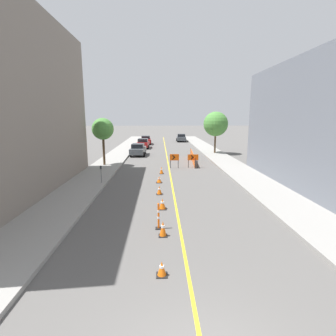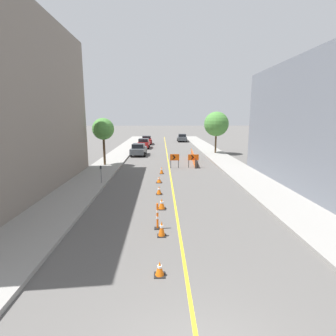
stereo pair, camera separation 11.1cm
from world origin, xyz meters
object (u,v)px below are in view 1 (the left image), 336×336
object	(u,v)px
parking_meter_near_curb	(101,171)
arrow_barricade_secondary	(193,158)
delineator_post_front	(159,218)
parked_car_curb_mid	(143,143)
traffic_cone_third	(162,204)
street_tree_left_near	(103,129)
traffic_cone_fourth	(159,190)
arrow_barricade_primary	(174,158)
traffic_cone_fifth	(159,180)
parked_car_opposite_side	(181,138)
traffic_cone_nearest	(162,269)
traffic_cone_farthest	(161,170)
street_tree_right_near	(216,124)
traffic_cone_second	(163,229)
parked_car_curb_near	(138,150)
parked_car_curb_far	(146,140)

from	to	relation	value
parking_meter_near_curb	arrow_barricade_secondary	bearing A→B (deg)	40.84
delineator_post_front	parked_car_curb_mid	world-z (taller)	parked_car_curb_mid
traffic_cone_third	street_tree_left_near	bearing A→B (deg)	114.37
traffic_cone_fourth	arrow_barricade_primary	size ratio (longest dim) A/B	0.41
traffic_cone_fifth	parked_car_opposite_side	bearing A→B (deg)	82.54
traffic_cone_nearest	traffic_cone_farthest	distance (m)	15.57
traffic_cone_third	delineator_post_front	bearing A→B (deg)	-94.37
traffic_cone_fourth	traffic_cone_fifth	bearing A→B (deg)	90.42
traffic_cone_third	traffic_cone_nearest	bearing A→B (deg)	-90.76
traffic_cone_fourth	street_tree_right_near	bearing A→B (deg)	68.02
traffic_cone_second	parked_car_curb_near	bearing A→B (deg)	97.10
parked_car_opposite_side	traffic_cone_fifth	bearing A→B (deg)	-95.19
traffic_cone_fourth	arrow_barricade_secondary	bearing A→B (deg)	69.81
traffic_cone_second	parked_car_opposite_side	xyz separation A→B (m)	(4.35, 44.02, 0.45)
traffic_cone_nearest	traffic_cone_fourth	world-z (taller)	traffic_cone_fourth
traffic_cone_nearest	street_tree_left_near	xyz separation A→B (m)	(-5.84, 19.37, 3.60)
street_tree_left_near	parked_car_curb_far	bearing A→B (deg)	81.93
delineator_post_front	parked_car_curb_near	size ratio (longest dim) A/B	0.28
traffic_cone_farthest	arrow_barricade_primary	size ratio (longest dim) A/B	0.46
traffic_cone_nearest	street_tree_right_near	distance (m)	29.40
traffic_cone_third	delineator_post_front	xyz separation A→B (m)	(-0.20, -2.63, 0.24)
traffic_cone_fourth	parked_car_opposite_side	size ratio (longest dim) A/B	0.13
delineator_post_front	parked_car_curb_mid	xyz separation A→B (m)	(-2.68, 31.72, 0.26)
delineator_post_front	parked_car_curb_near	distance (m)	23.66
arrow_barricade_secondary	traffic_cone_fourth	bearing A→B (deg)	-110.89
parked_car_curb_mid	street_tree_right_near	size ratio (longest dim) A/B	0.78
traffic_cone_second	parking_meter_near_curb	xyz separation A→B (m)	(-4.55, 8.77, 0.78)
arrow_barricade_primary	traffic_cone_nearest	bearing A→B (deg)	-95.07
arrow_barricade_primary	traffic_cone_farthest	bearing A→B (deg)	-116.93
traffic_cone_second	parked_car_curb_near	xyz separation A→B (m)	(-3.02, 24.26, 0.45)
parked_car_curb_mid	parked_car_curb_far	size ratio (longest dim) A/B	1.00
traffic_cone_fifth	parked_car_curb_mid	size ratio (longest dim) A/B	0.12
parking_meter_near_curb	street_tree_right_near	xyz separation A→B (m)	(12.06, 16.48, 3.00)
delineator_post_front	parked_car_opposite_side	xyz separation A→B (m)	(4.54, 43.25, 0.26)
traffic_cone_fifth	traffic_cone_farthest	distance (m)	3.28
traffic_cone_farthest	parked_car_curb_far	bearing A→B (deg)	96.06
traffic_cone_nearest	arrow_barricade_secondary	world-z (taller)	arrow_barricade_secondary
traffic_cone_third	street_tree_left_near	size ratio (longest dim) A/B	0.13
delineator_post_front	parked_car_curb_mid	size ratio (longest dim) A/B	0.29
parked_car_curb_far	traffic_cone_fourth	bearing A→B (deg)	-88.10
street_tree_right_near	traffic_cone_third	bearing A→B (deg)	-108.94
traffic_cone_fourth	traffic_cone_fifth	world-z (taller)	traffic_cone_fourth
parked_car_opposite_side	parking_meter_near_curb	xyz separation A→B (m)	(-8.90, -35.25, 0.33)
parked_car_curb_mid	parked_car_opposite_side	world-z (taller)	same
parked_car_opposite_side	traffic_cone_second	bearing A→B (deg)	-93.37
parked_car_curb_far	parking_meter_near_curb	bearing A→B (deg)	-96.08
traffic_cone_third	street_tree_left_near	distance (m)	14.79
street_tree_left_near	traffic_cone_fourth	bearing A→B (deg)	-60.64
street_tree_left_near	delineator_post_front	bearing A→B (deg)	-69.98
traffic_cone_third	parked_car_curb_near	xyz separation A→B (m)	(-3.03, 20.86, 0.50)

